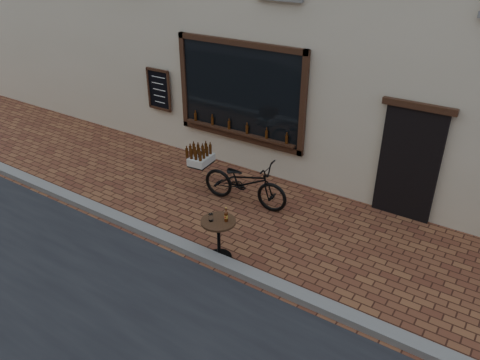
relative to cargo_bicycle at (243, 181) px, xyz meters
The scene contains 4 objects.
ground 2.38m from the cargo_bicycle, 66.08° to the right, with size 90.00×90.00×0.00m, color #582B1C.
kerb 2.19m from the cargo_bicycle, 63.91° to the right, with size 90.00×0.25×0.12m, color slate.
cargo_bicycle is the anchor object (origin of this frame).
bistro_table 1.90m from the cargo_bicycle, 69.18° to the right, with size 0.59×0.59×1.01m.
Camera 1 is at (3.62, -4.85, 4.99)m, focal length 35.00 mm.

